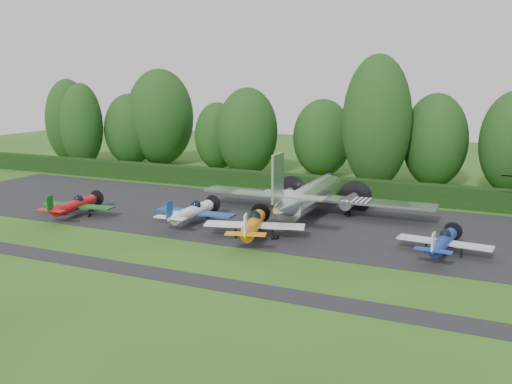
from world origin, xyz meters
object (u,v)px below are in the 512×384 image
at_px(light_plane_white, 192,212).
at_px(light_plane_orange, 254,224).
at_px(light_plane_red, 75,205).
at_px(light_plane_blue, 443,242).
at_px(transport_plane, 310,196).

distance_m(light_plane_white, light_plane_orange, 6.78).
relative_size(light_plane_white, light_plane_orange, 0.93).
height_order(light_plane_red, light_plane_blue, light_plane_red).
bearing_deg(light_plane_orange, transport_plane, 96.50).
distance_m(transport_plane, light_plane_red, 20.35).
bearing_deg(transport_plane, light_plane_orange, -98.87).
height_order(transport_plane, light_plane_orange, transport_plane).
relative_size(transport_plane, light_plane_orange, 2.65).
xyz_separation_m(transport_plane, light_plane_orange, (-1.44, -8.45, -0.67)).
bearing_deg(light_plane_blue, transport_plane, 145.17).
xyz_separation_m(light_plane_red, light_plane_white, (10.65, 1.91, 0.05)).
distance_m(light_plane_red, light_plane_orange, 17.11).
distance_m(transport_plane, light_plane_orange, 8.60).
height_order(transport_plane, light_plane_blue, transport_plane).
height_order(light_plane_orange, light_plane_blue, light_plane_orange).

